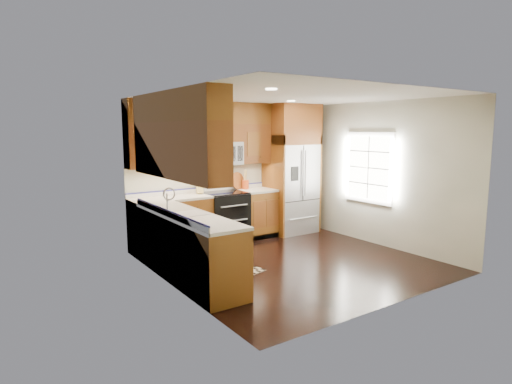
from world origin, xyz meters
TOP-DOWN VIEW (x-y plane):
  - ground at (0.00, 0.00)m, footprint 4.00×4.00m
  - wall_back at (0.00, 2.00)m, footprint 4.00×0.02m
  - wall_left at (-2.00, 0.00)m, footprint 0.02×4.00m
  - wall_right at (2.00, 0.00)m, footprint 0.02×4.00m
  - window at (1.98, 0.20)m, footprint 0.04×1.10m
  - base_cabinets at (-1.23, 0.90)m, footprint 2.85×3.00m
  - countertop at (-1.09, 1.01)m, footprint 2.86×3.01m
  - upper_cabinets at (-1.15, 1.09)m, footprint 2.85×3.00m
  - range at (-0.25, 1.67)m, footprint 0.76×0.67m
  - microwave at (-0.25, 1.80)m, footprint 0.76×0.40m
  - refrigerator at (1.30, 1.63)m, footprint 0.98×0.75m
  - sink_faucet at (-1.73, 0.23)m, footprint 0.54×0.44m
  - rug at (-1.20, 0.49)m, footprint 1.27×1.69m
  - knife_block at (-0.69, 1.82)m, footprint 0.15×0.18m
  - utensil_crock at (0.33, 1.86)m, footprint 0.15×0.15m
  - cutting_board at (0.19, 1.93)m, footprint 0.41×0.41m

SIDE VIEW (x-z plane):
  - ground at x=0.00m, z-range 0.00..0.00m
  - rug at x=-1.20m, z-range 0.00..0.01m
  - base_cabinets at x=-1.23m, z-range 0.00..0.90m
  - range at x=-0.25m, z-range 0.00..0.94m
  - countertop at x=-1.09m, z-range 0.90..0.94m
  - cutting_board at x=0.19m, z-range 0.94..0.96m
  - sink_faucet at x=-1.73m, z-range 0.81..1.18m
  - knife_block at x=-0.69m, z-range 0.91..1.22m
  - utensil_crock at x=0.33m, z-range 0.88..1.25m
  - wall_back at x=0.00m, z-range 0.00..2.60m
  - wall_left at x=-2.00m, z-range 0.00..2.60m
  - wall_right at x=2.00m, z-range 0.00..2.60m
  - refrigerator at x=1.30m, z-range 0.00..2.60m
  - window at x=1.98m, z-range 0.75..2.05m
  - microwave at x=-0.25m, z-range 1.45..1.87m
  - upper_cabinets at x=-1.15m, z-range 1.45..2.60m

